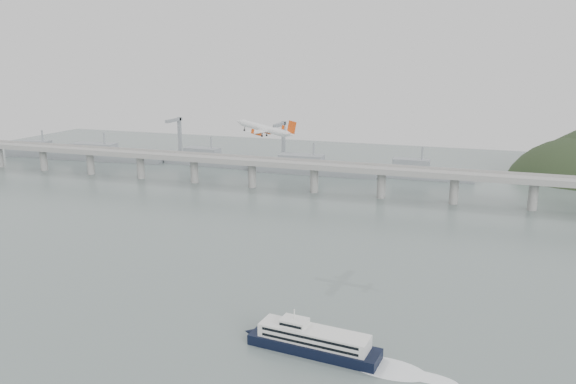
% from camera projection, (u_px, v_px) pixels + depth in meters
% --- Properties ---
extents(ground, '(900.00, 900.00, 0.00)m').
position_uv_depth(ground, '(243.00, 309.00, 225.35)').
color(ground, slate).
rests_on(ground, ground).
extents(bridge, '(800.00, 22.00, 23.90)m').
position_uv_depth(bridge, '(353.00, 172.00, 404.99)').
color(bridge, gray).
rests_on(bridge, ground).
extents(distant_fleet, '(453.00, 60.90, 40.00)m').
position_uv_depth(distant_fleet, '(204.00, 159.00, 516.77)').
color(distant_fleet, gray).
rests_on(distant_fleet, ground).
extents(ferry, '(75.96, 18.07, 14.32)m').
position_uv_depth(ferry, '(314.00, 341.00, 192.54)').
color(ferry, black).
rests_on(ferry, ground).
extents(airliner, '(34.12, 31.10, 8.97)m').
position_uv_depth(airliner, '(265.00, 129.00, 276.02)').
color(airliner, white).
rests_on(airliner, ground).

